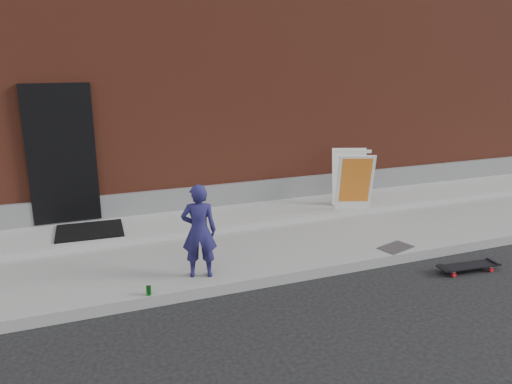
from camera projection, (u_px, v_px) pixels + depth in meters
name	position (u px, v px, depth m)	size (l,w,h in m)	color
ground	(284.00, 285.00, 6.62)	(80.00, 80.00, 0.00)	black
sidewalk	(245.00, 241.00, 7.95)	(20.00, 3.00, 0.15)	gray
apron	(228.00, 217.00, 8.73)	(20.00, 1.20, 0.10)	gray
building	(168.00, 74.00, 12.24)	(20.00, 8.10, 5.00)	maroon
child	(199.00, 231.00, 6.38)	(0.45, 0.30, 1.24)	#1E1C4E
skateboard	(468.00, 266.00, 7.00)	(0.90, 0.31, 0.10)	red
pizza_sign	(352.00, 179.00, 8.97)	(0.85, 0.92, 1.06)	white
soda_can	(149.00, 291.00, 6.00)	(0.06, 0.06, 0.11)	#1A8222
doormat	(90.00, 231.00, 7.88)	(1.01, 0.82, 0.03)	black
utility_plate	(396.00, 247.00, 7.48)	(0.50, 0.32, 0.01)	#5B5B60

